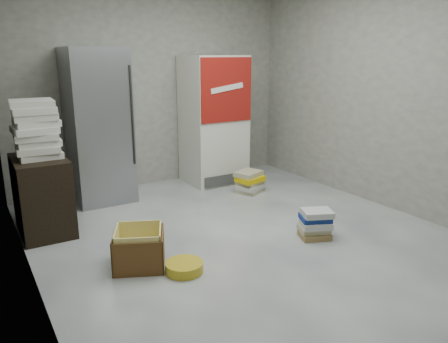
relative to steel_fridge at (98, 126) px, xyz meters
name	(u,v)px	position (x,y,z in m)	size (l,w,h in m)	color
ground	(255,243)	(0.90, -2.13, -0.95)	(5.00, 5.00, 0.00)	silver
room_shell	(259,57)	(0.90, -2.13, 0.85)	(4.04, 5.04, 2.82)	#A39F92
steel_fridge	(98,126)	(0.00, 0.00, 0.00)	(0.70, 0.72, 1.90)	#9D9FA5
coke_cooler	(214,120)	(1.65, -0.01, -0.05)	(0.80, 0.73, 1.80)	silver
wood_shelf	(42,195)	(-0.83, -0.73, -0.55)	(0.50, 0.80, 0.80)	black
supply_box_stack	(36,129)	(-0.82, -0.73, 0.14)	(0.45, 0.44, 0.58)	silver
phonebook_stack_main	(315,224)	(1.49, -2.34, -0.80)	(0.37, 0.36, 0.30)	olive
phonebook_stack_side	(250,182)	(1.79, -0.74, -0.81)	(0.45, 0.41, 0.29)	tan
cardboard_box	(139,251)	(-0.26, -1.99, -0.81)	(0.57, 0.57, 0.35)	yellow
bucket_lid	(184,267)	(0.03, -2.30, -0.91)	(0.33, 0.33, 0.09)	gold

